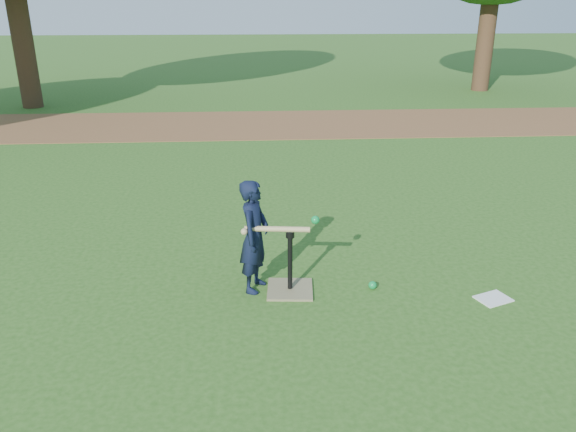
{
  "coord_description": "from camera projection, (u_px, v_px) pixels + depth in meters",
  "views": [
    {
      "loc": [
        -0.41,
        -4.82,
        2.62
      ],
      "look_at": [
        -0.08,
        0.23,
        0.65
      ],
      "focal_mm": 35.0,
      "sensor_mm": 36.0,
      "label": 1
    }
  ],
  "objects": [
    {
      "name": "batting_tee",
      "position": [
        290.0,
        280.0,
        5.35
      ],
      "size": [
        0.46,
        0.46,
        0.61
      ],
      "color": "#7F7550",
      "rests_on": "ground"
    },
    {
      "name": "dirt_strip",
      "position": [
        270.0,
        124.0,
        12.42
      ],
      "size": [
        24.0,
        3.0,
        0.01
      ],
      "primitive_type": "cube",
      "color": "brown",
      "rests_on": "ground"
    },
    {
      "name": "ground",
      "position": [
        298.0,
        287.0,
        5.46
      ],
      "size": [
        80.0,
        80.0,
        0.0
      ],
      "primitive_type": "plane",
      "color": "#285116",
      "rests_on": "ground"
    },
    {
      "name": "swing_action",
      "position": [
        282.0,
        227.0,
        5.14
      ],
      "size": [
        0.73,
        0.2,
        0.12
      ],
      "color": "tan",
      "rests_on": "ground"
    },
    {
      "name": "wiffle_ball_ground",
      "position": [
        373.0,
        285.0,
        5.4
      ],
      "size": [
        0.08,
        0.08,
        0.08
      ],
      "primitive_type": "sphere",
      "color": "#0C8B3B",
      "rests_on": "ground"
    },
    {
      "name": "child",
      "position": [
        254.0,
        236.0,
        5.23
      ],
      "size": [
        0.38,
        0.46,
        1.09
      ],
      "primitive_type": "imported",
      "rotation": [
        0.0,
        0.0,
        1.23
      ],
      "color": "black",
      "rests_on": "ground"
    },
    {
      "name": "clipboard",
      "position": [
        493.0,
        299.0,
        5.22
      ],
      "size": [
        0.36,
        0.32,
        0.01
      ],
      "primitive_type": "cube",
      "rotation": [
        0.0,
        0.0,
        0.37
      ],
      "color": "white",
      "rests_on": "ground"
    }
  ]
}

